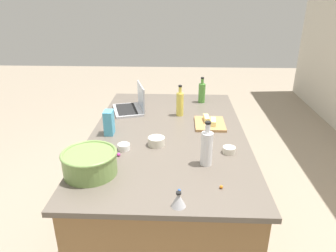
{
  "coord_description": "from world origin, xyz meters",
  "views": [
    {
      "loc": [
        1.99,
        0.08,
        1.82
      ],
      "look_at": [
        0.0,
        0.0,
        0.95
      ],
      "focal_mm": 33.41,
      "sensor_mm": 36.0,
      "label": 1
    }
  ],
  "objects": [
    {
      "name": "mixing_bowl_large",
      "position": [
        0.55,
        -0.4,
        0.97
      ],
      "size": [
        0.3,
        0.3,
        0.13
      ],
      "color": "#72934C",
      "rests_on": "island_counter"
    },
    {
      "name": "kitchen_timer",
      "position": [
        0.81,
        0.08,
        0.94
      ],
      "size": [
        0.07,
        0.07,
        0.08
      ],
      "color": "#B2B2B7",
      "rests_on": "island_counter"
    },
    {
      "name": "cutting_board",
      "position": [
        -0.15,
        0.3,
        0.91
      ],
      "size": [
        0.27,
        0.22,
        0.02
      ],
      "primitive_type": "cube",
      "color": "#AD7F4C",
      "rests_on": "island_counter"
    },
    {
      "name": "bottle_oil",
      "position": [
        -0.34,
        0.08,
        1.0
      ],
      "size": [
        0.06,
        0.06,
        0.25
      ],
      "color": "#DBC64C",
      "rests_on": "island_counter"
    },
    {
      "name": "candy_0",
      "position": [
        0.66,
        0.3,
        0.91
      ],
      "size": [
        0.02,
        0.02,
        0.02
      ],
      "primitive_type": "sphere",
      "color": "orange",
      "rests_on": "island_counter"
    },
    {
      "name": "ramekin_small",
      "position": [
        0.28,
        0.39,
        0.92
      ],
      "size": [
        0.08,
        0.08,
        0.04
      ],
      "primitive_type": "cylinder",
      "color": "beige",
      "rests_on": "island_counter"
    },
    {
      "name": "butter_stick_left",
      "position": [
        -0.19,
        0.28,
        0.94
      ],
      "size": [
        0.11,
        0.04,
        0.04
      ],
      "primitive_type": "cube",
      "rotation": [
        0.0,
        0.0,
        0.07
      ],
      "color": "#F4E58C",
      "rests_on": "cutting_board"
    },
    {
      "name": "bottle_olive",
      "position": [
        -0.66,
        0.27,
        0.99
      ],
      "size": [
        0.06,
        0.06,
        0.23
      ],
      "color": "#4C8C38",
      "rests_on": "island_counter"
    },
    {
      "name": "ground_plane",
      "position": [
        0.0,
        0.0,
        0.0
      ],
      "size": [
        12.0,
        12.0,
        0.0
      ],
      "primitive_type": "plane",
      "color": "gray"
    },
    {
      "name": "candy_2",
      "position": [
        0.35,
        -0.28,
        0.91
      ],
      "size": [
        0.02,
        0.02,
        0.02
      ],
      "primitive_type": "sphere",
      "color": "#CC3399",
      "rests_on": "island_counter"
    },
    {
      "name": "ramekin_wide",
      "position": [
        0.2,
        -0.07,
        0.93
      ],
      "size": [
        0.11,
        0.11,
        0.05
      ],
      "primitive_type": "cylinder",
      "color": "beige",
      "rests_on": "island_counter"
    },
    {
      "name": "butter_stick_right",
      "position": [
        -0.13,
        0.33,
        0.94
      ],
      "size": [
        0.11,
        0.05,
        0.04
      ],
      "primitive_type": "cube",
      "rotation": [
        0.0,
        0.0,
        -0.1
      ],
      "color": "#F4E58C",
      "rests_on": "cutting_board"
    },
    {
      "name": "bottle_vinegar",
      "position": [
        0.42,
        0.23,
        1.01
      ],
      "size": [
        0.07,
        0.07,
        0.26
      ],
      "color": "white",
      "rests_on": "island_counter"
    },
    {
      "name": "island_counter",
      "position": [
        0.0,
        0.0,
        0.45
      ],
      "size": [
        1.77,
        1.07,
        0.9
      ],
      "color": "olive",
      "rests_on": "ground"
    },
    {
      "name": "ramekin_medium",
      "position": [
        0.27,
        -0.27,
        0.92
      ],
      "size": [
        0.08,
        0.08,
        0.04
      ],
      "primitive_type": "cylinder",
      "color": "white",
      "rests_on": "island_counter"
    },
    {
      "name": "candy_3",
      "position": [
        -0.72,
        0.28,
        0.91
      ],
      "size": [
        0.02,
        0.02,
        0.02
      ],
      "primitive_type": "sphere",
      "color": "orange",
      "rests_on": "island_counter"
    },
    {
      "name": "candy_1",
      "position": [
        0.7,
        0.08,
        0.91
      ],
      "size": [
        0.02,
        0.02,
        0.02
      ],
      "primitive_type": "sphere",
      "color": "blue",
      "rests_on": "island_counter"
    },
    {
      "name": "candy_bag",
      "position": [
        0.04,
        -0.4,
        0.99
      ],
      "size": [
        0.09,
        0.06,
        0.17
      ],
      "primitive_type": "cube",
      "color": "#4CA5CC",
      "rests_on": "island_counter"
    },
    {
      "name": "laptop",
      "position": [
        -0.42,
        -0.31,
        0.95
      ],
      "size": [
        0.36,
        0.31,
        0.22
      ],
      "color": "#B7B7BC",
      "rests_on": "island_counter"
    }
  ]
}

